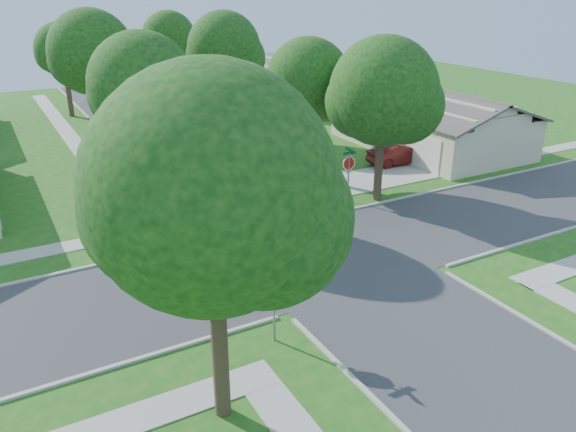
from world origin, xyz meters
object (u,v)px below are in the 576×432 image
(tree_sw_corner, at_px, (214,200))
(tree_e_far, at_px, (170,41))
(house_ne_far, at_px, (302,88))
(tree_e_near, at_px, (309,84))
(tree_e_mid, at_px, (225,52))
(tree_w_far, at_px, (63,52))
(stop_sign_sw, at_px, (274,287))
(tree_ne_corner, at_px, (384,97))
(house_ne_near, at_px, (429,126))
(car_driveway, at_px, (399,154))
(car_curb_west, at_px, (99,96))
(tree_w_near, at_px, (144,90))
(tree_w_mid, at_px, (93,56))
(stop_sign_ne, at_px, (349,166))
(car_curb_east, at_px, (208,128))

(tree_sw_corner, bearing_deg, tree_e_far, 73.44)
(house_ne_far, bearing_deg, tree_e_near, -119.35)
(tree_e_mid, bearing_deg, tree_w_far, 125.90)
(stop_sign_sw, xyz_separation_m, tree_ne_corner, (11.06, 8.91, 3.56))
(house_ne_near, xyz_separation_m, car_driveway, (-4.49, -2.30, -0.82))
(tree_e_near, distance_m, house_ne_near, 12.14)
(car_curb_west, bearing_deg, tree_e_near, 105.52)
(tree_w_near, bearing_deg, tree_w_mid, 89.98)
(stop_sign_sw, height_order, car_driveway, stop_sign_sw)
(stop_sign_ne, distance_m, tree_e_far, 29.57)
(tree_w_near, height_order, house_ne_far, tree_w_near)
(house_ne_near, bearing_deg, tree_e_mid, 138.30)
(house_ne_far, distance_m, car_curb_west, 20.05)
(tree_w_far, bearing_deg, stop_sign_ne, -72.30)
(tree_sw_corner, relative_size, house_ne_near, 0.70)
(tree_w_near, xyz_separation_m, car_driveway, (16.14, -0.31, -5.42))
(tree_e_near, distance_m, tree_e_mid, 12.02)
(stop_sign_sw, xyz_separation_m, car_driveway, (16.20, 13.40, -1.34))
(stop_sign_ne, height_order, house_ne_near, house_ne_near)
(car_curb_east, bearing_deg, car_curb_west, 97.10)
(tree_ne_corner, bearing_deg, tree_w_near, 156.44)
(house_ne_far, bearing_deg, car_driveway, -102.48)
(tree_ne_corner, distance_m, car_driveway, 8.40)
(tree_w_far, relative_size, house_ne_near, 0.59)
(stop_sign_sw, distance_m, car_curb_east, 27.05)
(tree_w_near, distance_m, house_ne_far, 29.10)
(tree_w_mid, height_order, house_ne_near, tree_w_mid)
(tree_w_mid, xyz_separation_m, tree_w_far, (-0.01, 13.00, -0.98))
(tree_e_near, bearing_deg, house_ne_near, 10.04)
(tree_sw_corner, bearing_deg, tree_w_far, 86.11)
(stop_sign_sw, relative_size, tree_w_mid, 0.31)
(tree_sw_corner, bearing_deg, tree_w_mid, 84.30)
(car_driveway, height_order, car_curb_east, car_curb_east)
(stop_sign_ne, bearing_deg, car_driveway, 30.47)
(tree_e_far, height_order, tree_w_near, tree_w_near)
(car_curb_east, height_order, car_curb_west, car_curb_east)
(tree_ne_corner, bearing_deg, stop_sign_sw, -141.16)
(car_curb_east, bearing_deg, tree_w_mid, 174.45)
(tree_sw_corner, distance_m, tree_ne_corner, 17.78)
(tree_w_near, height_order, car_curb_east, tree_w_near)
(tree_e_mid, relative_size, tree_w_near, 1.03)
(tree_e_mid, relative_size, tree_sw_corner, 0.96)
(tree_w_far, xyz_separation_m, car_curb_west, (3.45, 5.27, -4.87))
(stop_sign_sw, height_order, tree_w_far, tree_w_far)
(house_ne_near, height_order, car_driveway, house_ne_near)
(house_ne_near, height_order, car_curb_east, house_ne_near)
(stop_sign_sw, bearing_deg, car_driveway, 39.60)
(tree_sw_corner, distance_m, house_ne_near, 29.92)
(tree_e_far, relative_size, house_ne_far, 0.64)
(car_curb_west, bearing_deg, tree_w_far, 61.19)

